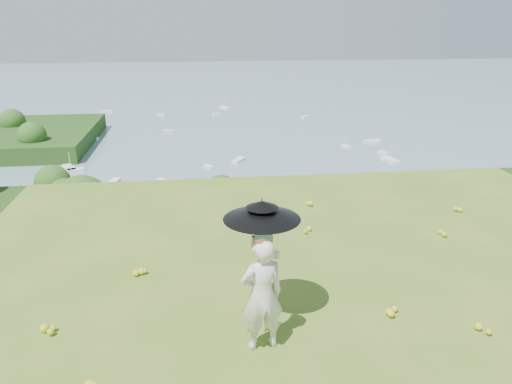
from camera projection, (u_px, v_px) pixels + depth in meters
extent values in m
plane|color=#457020|center=(344.00, 304.00, 8.15)|extent=(14.00, 14.00, 0.00)
cube|color=#18360E|center=(228.00, 366.00, 50.56)|extent=(140.00, 56.00, 22.00)
cube|color=#6C6156|center=(213.00, 253.00, 90.33)|extent=(170.00, 28.00, 8.00)
plane|color=slate|center=(199.00, 100.00, 244.12)|extent=(700.00, 700.00, 0.00)
imported|color=silver|center=(262.00, 295.00, 6.83)|extent=(0.67, 0.50, 1.66)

